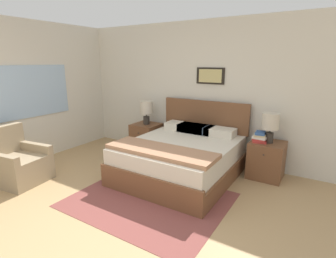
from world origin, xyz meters
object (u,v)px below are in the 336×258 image
Objects in this scene: table_lamp_near_window at (146,109)px; nightstand_near_window at (146,138)px; armchair at (17,164)px; table_lamp_by_door at (270,123)px; nightstand_by_door at (266,160)px; bed at (181,157)px.

nightstand_near_window is at bearing 155.78° from table_lamp_near_window.
armchair is 4.06m from table_lamp_by_door.
table_lamp_by_door reaches higher than nightstand_by_door.
table_lamp_by_door is (0.01, -0.01, 0.62)m from nightstand_by_door.
bed is 2.62m from armchair.
table_lamp_near_window and table_lamp_by_door have the same top height.
bed is 4.00× the size of table_lamp_by_door.
armchair is 1.45× the size of nightstand_near_window.
bed is at bearing 118.39° from armchair.
bed reaches higher than table_lamp_near_window.
armchair is 2.48m from table_lamp_near_window.
armchair reaches higher than nightstand_near_window.
armchair reaches higher than nightstand_by_door.
nightstand_by_door is at bearing 0.15° from table_lamp_near_window.
table_lamp_by_door is at bearing 0.00° from table_lamp_near_window.
table_lamp_near_window is at bearing 150.91° from bed.
table_lamp_near_window is at bearing 180.00° from table_lamp_by_door.
armchair is 1.81× the size of table_lamp_by_door.
nightstand_by_door is 0.62m from table_lamp_by_door.
table_lamp_by_door reaches higher than armchair.
nightstand_near_window is 2.43m from nightstand_by_door.
table_lamp_by_door is (3.34, 2.22, 0.63)m from armchair.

